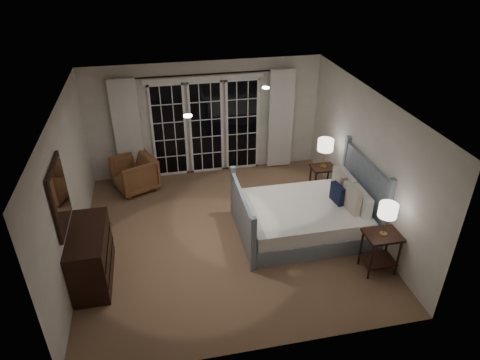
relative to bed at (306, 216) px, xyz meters
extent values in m
plane|color=brown|center=(-1.41, 0.17, -0.33)|extent=(5.00, 5.00, 0.00)
plane|color=white|center=(-1.41, 0.17, 2.17)|extent=(5.00, 5.00, 0.00)
cube|color=beige|center=(-3.91, 0.17, 0.92)|extent=(0.02, 5.00, 2.50)
cube|color=beige|center=(1.09, 0.17, 0.92)|extent=(0.02, 5.00, 2.50)
cube|color=beige|center=(-1.41, 2.67, 0.92)|extent=(5.00, 0.02, 2.50)
cube|color=beige|center=(-1.41, -2.33, 0.92)|extent=(5.00, 0.02, 2.50)
cube|color=black|center=(-2.21, 2.64, 0.72)|extent=(0.66, 0.02, 2.02)
cube|color=black|center=(-1.41, 2.64, 0.72)|extent=(0.66, 0.02, 2.02)
cube|color=black|center=(-0.61, 2.64, 0.72)|extent=(0.66, 0.02, 2.02)
cube|color=white|center=(-1.41, 2.63, 1.82)|extent=(2.50, 0.04, 0.10)
cylinder|color=black|center=(-1.41, 2.57, 1.92)|extent=(3.50, 0.03, 0.03)
cube|color=silver|center=(-3.06, 2.55, 0.82)|extent=(0.55, 0.10, 2.25)
cube|color=silver|center=(0.24, 2.55, 0.82)|extent=(0.55, 0.10, 2.25)
cylinder|color=white|center=(-0.61, 0.77, 2.16)|extent=(0.12, 0.12, 0.01)
cylinder|color=white|center=(-2.01, -0.23, 2.16)|extent=(0.12, 0.12, 0.01)
cube|color=#83909F|center=(-0.06, 0.00, -0.18)|extent=(2.10, 1.64, 0.31)
cube|color=white|center=(-0.06, 0.00, 0.10)|extent=(2.04, 1.58, 0.26)
cube|color=#83909F|center=(1.05, 0.00, 0.33)|extent=(0.06, 1.64, 1.33)
cube|color=#83909F|center=(-1.17, 0.00, 0.13)|extent=(0.06, 1.64, 0.92)
cube|color=white|center=(0.85, -0.32, 0.41)|extent=(0.14, 0.60, 0.36)
cube|color=white|center=(0.85, 0.32, 0.41)|extent=(0.14, 0.60, 0.36)
cube|color=beige|center=(0.69, -0.28, 0.45)|extent=(0.16, 0.46, 0.45)
cube|color=beige|center=(0.69, 0.28, 0.45)|extent=(0.16, 0.46, 0.45)
cube|color=#121833|center=(0.55, 0.00, 0.40)|extent=(0.15, 0.35, 0.34)
cube|color=black|center=(0.79, -1.21, 0.35)|extent=(0.55, 0.44, 0.04)
cube|color=black|center=(0.79, -1.21, -0.14)|extent=(0.50, 0.39, 0.03)
cylinder|color=black|center=(0.56, -1.39, 0.00)|extent=(0.04, 0.04, 0.68)
cylinder|color=black|center=(1.02, -1.39, 0.00)|extent=(0.04, 0.04, 0.68)
cylinder|color=black|center=(0.56, -1.04, 0.00)|extent=(0.04, 0.04, 0.68)
cylinder|color=black|center=(1.02, -1.04, 0.00)|extent=(0.04, 0.04, 0.68)
cube|color=black|center=(0.77, 1.21, 0.26)|extent=(0.47, 0.37, 0.04)
cube|color=black|center=(0.77, 1.21, -0.16)|extent=(0.43, 0.34, 0.03)
cylinder|color=black|center=(0.57, 1.06, -0.04)|extent=(0.04, 0.04, 0.58)
cylinder|color=black|center=(0.96, 1.06, -0.04)|extent=(0.04, 0.04, 0.58)
cylinder|color=black|center=(0.57, 1.36, -0.04)|extent=(0.04, 0.04, 0.58)
cylinder|color=black|center=(0.96, 1.36, -0.04)|extent=(0.04, 0.04, 0.58)
cylinder|color=#B18946|center=(0.79, -1.21, 0.38)|extent=(0.12, 0.12, 0.02)
cylinder|color=#B18946|center=(0.79, -1.21, 0.55)|extent=(0.02, 0.02, 0.32)
cylinder|color=white|center=(0.79, -1.21, 0.82)|extent=(0.28, 0.28, 0.21)
cylinder|color=#B18946|center=(0.77, 1.21, 0.29)|extent=(0.12, 0.12, 0.02)
cylinder|color=#B18946|center=(0.77, 1.21, 0.47)|extent=(0.02, 0.02, 0.36)
cylinder|color=white|center=(0.77, 1.21, 0.77)|extent=(0.31, 0.31, 0.23)
imported|color=brown|center=(-3.01, 2.14, 0.03)|extent=(1.05, 1.04, 0.73)
cube|color=black|center=(-3.64, -0.50, 0.12)|extent=(0.53, 1.27, 0.90)
cube|color=black|center=(-3.37, -0.50, -0.04)|extent=(0.01, 1.25, 0.01)
cube|color=black|center=(-3.37, -0.50, 0.26)|extent=(0.01, 1.25, 0.01)
cube|color=black|center=(-3.88, -0.50, 1.22)|extent=(0.04, 0.85, 1.00)
cube|color=white|center=(-3.86, -0.50, 1.22)|extent=(0.01, 0.73, 0.88)
camera|label=1|loc=(-2.44, -5.93, 4.40)|focal=32.00mm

